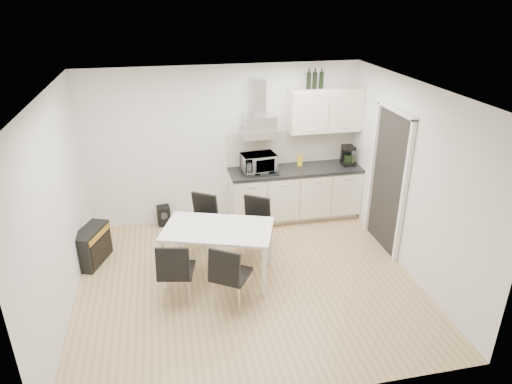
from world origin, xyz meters
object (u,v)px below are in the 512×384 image
Objects in this scene: dining_table at (218,233)px; floor_speaker at (164,215)px; guitar_amp at (92,246)px; kitchenette at (297,172)px; chair_far_left at (200,225)px; chair_near_right at (231,275)px; chair_far_right at (253,228)px; chair_near_left at (177,271)px.

dining_table is 1.89m from floor_speaker.
dining_table is 1.93m from guitar_amp.
kitchenette is 3.42m from guitar_amp.
chair_far_left is at bearing 21.37° from guitar_amp.
chair_far_right is at bearing 98.49° from chair_near_right.
kitchenette reaches higher than chair_near_left.
chair_near_left is at bearing -166.51° from chair_near_right.
chair_far_left is 1.00× the size of chair_far_right.
chair_far_left is 1.40m from chair_near_right.
floor_speaker is at bearing 140.90° from chair_near_right.
kitchenette is 7.44× the size of floor_speaker.
dining_table is at bearing -74.14° from floor_speaker.
chair_far_right is 2.60× the size of floor_speaker.
floor_speaker is (-0.52, 0.97, -0.27)m from chair_far_left.
guitar_amp is at bearing 176.37° from dining_table.
floor_speaker is (-0.71, 1.68, -0.50)m from dining_table.
kitchenette is 2.16m from dining_table.
chair_far_right is (0.75, -0.26, 0.00)m from chair_far_left.
floor_speaker is (-2.25, 0.17, -0.66)m from kitchenette.
chair_near_right is at bearing 98.86° from chair_far_right.
chair_near_right is at bearing 133.42° from chair_far_left.
chair_near_right is (-0.49, -1.11, 0.00)m from chair_far_right.
floor_speaker is (-0.13, 2.12, -0.27)m from chair_near_left.
chair_near_left reaches higher than guitar_amp.
chair_near_right is 2.60× the size of floor_speaker.
kitchenette is 2.91m from chair_near_left.
kitchenette is 2.86× the size of chair_near_right.
chair_far_left reaches higher than dining_table.
dining_table is at bearing -0.68° from guitar_amp.
dining_table is at bearing 137.75° from chair_far_left.
chair_near_left is (-0.39, -1.15, 0.00)m from chair_far_left.
dining_table is 1.84× the size of chair_near_left.
chair_far_left reaches higher than floor_speaker.
chair_far_left and chair_far_right have the same top height.
chair_near_right reaches higher than floor_speaker.
guitar_amp is at bearing -144.24° from floor_speaker.
chair_far_right is (0.56, 0.45, -0.23)m from dining_table.
chair_near_right reaches higher than guitar_amp.
floor_speaker is at bearing -28.76° from chair_far_left.
guitar_amp is (-1.75, 0.72, -0.40)m from dining_table.
dining_table is 0.77m from chair_near_left.
chair_far_left reaches higher than guitar_amp.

